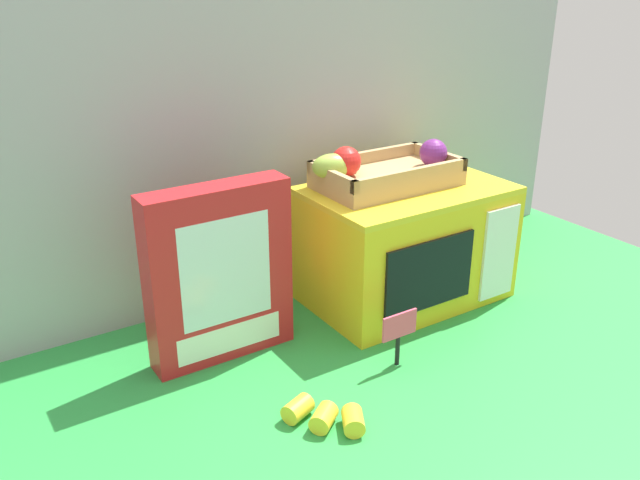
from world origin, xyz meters
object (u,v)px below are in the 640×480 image
at_px(food_groups_crate, 381,172).
at_px(price_sign, 399,331).
at_px(toy_microwave, 405,243).
at_px(cookie_set_box, 220,274).
at_px(loose_toy_banana, 325,416).

height_order(food_groups_crate, price_sign, food_groups_crate).
relative_size(food_groups_crate, price_sign, 2.94).
bearing_deg(toy_microwave, food_groups_crate, 141.97).
xyz_separation_m(food_groups_crate, cookie_set_box, (-0.36, -0.03, -0.11)).
height_order(toy_microwave, cookie_set_box, cookie_set_box).
xyz_separation_m(toy_microwave, price_sign, (-0.17, -0.20, -0.05)).
bearing_deg(loose_toy_banana, cookie_set_box, 98.76).
xyz_separation_m(food_groups_crate, loose_toy_banana, (-0.32, -0.30, -0.25)).
bearing_deg(price_sign, food_groups_crate, 60.51).
relative_size(toy_microwave, loose_toy_banana, 3.30).
distance_m(food_groups_crate, loose_toy_banana, 0.50).
height_order(price_sign, loose_toy_banana, price_sign).
bearing_deg(cookie_set_box, loose_toy_banana, -81.24).
bearing_deg(toy_microwave, cookie_set_box, 179.99).
bearing_deg(toy_microwave, price_sign, -131.15).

